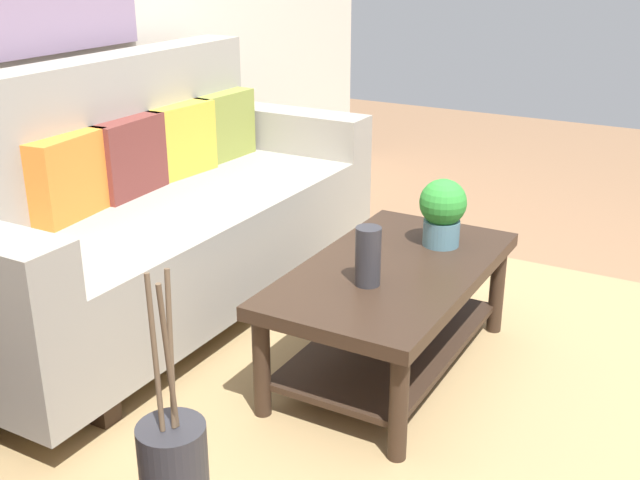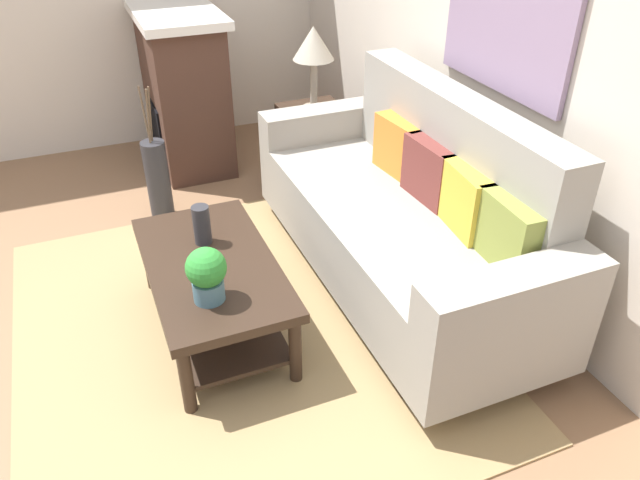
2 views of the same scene
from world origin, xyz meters
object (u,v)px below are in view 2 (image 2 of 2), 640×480
couch (405,217)px  throw_pillow_orange (399,147)px  floor_vase (158,180)px  framed_painting (508,8)px  tabletop_vase (202,225)px  throw_pillow_maroon (430,171)px  table_lamp (313,47)px  potted_plant_tabletop (207,273)px  fireplace (184,89)px  throw_pillow_mustard (465,200)px  side_table (314,145)px  throw_pillow_olive (508,233)px  coffee_table (213,281)px

couch → throw_pillow_orange: 0.43m
floor_vase → framed_painting: size_ratio=0.57×
framed_painting → tabletop_vase: bearing=-96.3°
throw_pillow_maroon → table_lamp: bearing=-175.5°
framed_painting → potted_plant_tabletop: bearing=-79.6°
floor_vase → throw_pillow_orange: bearing=53.2°
couch → fireplace: (-2.07, -0.75, 0.16)m
throw_pillow_mustard → fireplace: bearing=-159.9°
couch → throw_pillow_maroon: 0.28m
couch → framed_painting: (0.00, 0.47, 1.05)m
throw_pillow_orange → potted_plant_tabletop: (0.63, -1.28, -0.11)m
throw_pillow_orange → tabletop_vase: throw_pillow_orange is taller
side_table → floor_vase: 1.16m
throw_pillow_maroon → throw_pillow_olive: bearing=0.0°
coffee_table → tabletop_vase: tabletop_vase is taller
throw_pillow_maroon → throw_pillow_orange: bearing=180.0°
throw_pillow_mustard → side_table: 1.76m
potted_plant_tabletop → table_lamp: (-1.67, 1.17, 0.42)m
fireplace → framed_painting: 2.56m
floor_vase → coffee_table: bearing=2.2°
couch → side_table: size_ratio=3.83×
potted_plant_tabletop → table_lamp: bearing=144.9°
tabletop_vase → framed_painting: framed_painting is taller
throw_pillow_mustard → potted_plant_tabletop: (-0.03, -1.28, -0.11)m
fireplace → coffee_table: bearing=-9.0°
throw_pillow_mustard → floor_vase: size_ratio=0.67×
side_table → couch: bearing=-0.8°
table_lamp → framed_painting: 1.52m
throw_pillow_olive → tabletop_vase: bearing=-124.8°
couch → throw_pillow_olive: size_ratio=5.96×
throw_pillow_maroon → throw_pillow_olive: size_ratio=1.00×
throw_pillow_orange → throw_pillow_maroon: size_ratio=1.00×
side_table → framed_painting: (1.37, 0.45, 1.20)m
throw_pillow_olive → tabletop_vase: throw_pillow_olive is taller
throw_pillow_orange → couch: bearing=-20.8°
coffee_table → throw_pillow_orange: bearing=106.1°
throw_pillow_mustard → coffee_table: bearing=-104.6°
table_lamp → framed_painting: (1.37, 0.45, 0.49)m
tabletop_vase → table_lamp: (-1.20, 1.09, 0.46)m
throw_pillow_maroon → fireplace: bearing=-157.0°
couch → table_lamp: bearing=179.2°
side_table → floor_vase: bearing=-85.0°
throw_pillow_olive → floor_vase: bearing=-147.0°
throw_pillow_orange → potted_plant_tabletop: throw_pillow_orange is taller
throw_pillow_mustard → throw_pillow_olive: bearing=0.0°
throw_pillow_maroon → side_table: 1.43m
throw_pillow_maroon → tabletop_vase: size_ratio=1.75×
throw_pillow_maroon → throw_pillow_olive: (0.66, 0.00, 0.00)m
throw_pillow_mustard → throw_pillow_olive: size_ratio=1.00×
throw_pillow_maroon → framed_painting: framed_painting is taller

